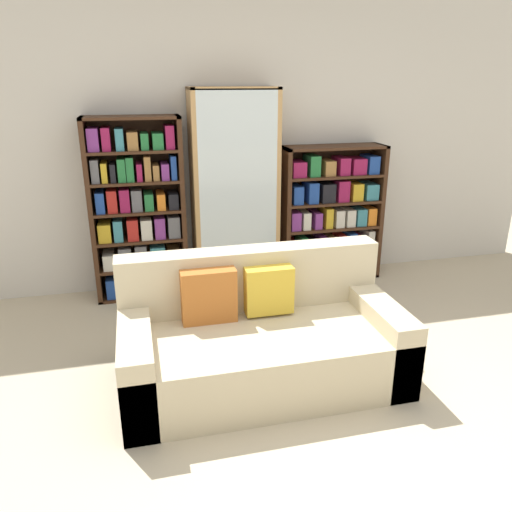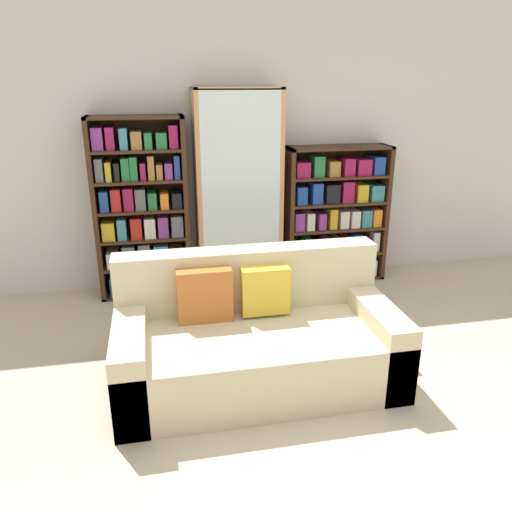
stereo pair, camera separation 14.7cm
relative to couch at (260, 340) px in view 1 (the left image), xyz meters
The scene contains 7 objects.
ground_plane 0.81m from the couch, 71.50° to the right, with size 16.00×16.00×0.00m, color beige.
wall_back 2.12m from the couch, 82.43° to the left, with size 6.31×0.06×2.70m.
couch is the anchor object (origin of this frame).
bookshelf_left 1.83m from the couch, 114.11° to the left, with size 0.82×0.32×1.62m.
display_cabinet 1.72m from the couch, 84.27° to the left, with size 0.78×0.36×1.85m.
bookshelf_right 2.00m from the couch, 54.97° to the left, with size 1.00×0.32×1.32m.
wine_bottle 1.31m from the couch, 63.26° to the left, with size 0.09×0.09×0.35m.
Camera 1 is at (-0.97, -2.11, 1.93)m, focal length 35.00 mm.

